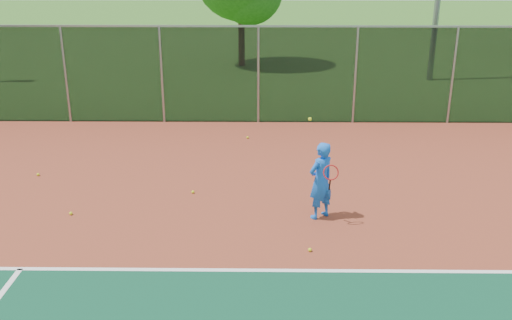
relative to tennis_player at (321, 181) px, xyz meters
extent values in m
cube|color=brown|center=(1.69, -3.11, -0.82)|extent=(30.00, 20.00, 0.02)
cube|color=black|center=(1.69, 6.89, 0.69)|extent=(30.00, 0.04, 3.00)
cube|color=gray|center=(1.69, 6.89, 2.19)|extent=(30.00, 0.06, 0.06)
imported|color=blue|center=(0.00, 0.00, 0.00)|extent=(0.70, 0.66, 1.61)
cylinder|color=black|center=(0.15, -0.25, 0.01)|extent=(0.03, 0.15, 0.27)
torus|color=#A51414|center=(0.15, -0.35, 0.31)|extent=(0.30, 0.13, 0.29)
sphere|color=#CBD418|center=(-0.25, 0.10, 1.25)|extent=(0.07, 0.07, 0.07)
sphere|color=#CBD418|center=(-0.30, -1.43, -0.77)|extent=(0.07, 0.07, 0.07)
sphere|color=#CBD418|center=(-5.13, 0.03, -0.77)|extent=(0.07, 0.07, 0.07)
sphere|color=#CBD418|center=(-6.61, 2.19, -0.77)|extent=(0.07, 0.07, 0.07)
sphere|color=#CBD418|center=(-1.61, 5.18, -0.77)|extent=(0.07, 0.07, 0.07)
sphere|color=#CBD418|center=(-2.73, 1.18, -0.77)|extent=(0.07, 0.07, 0.07)
sphere|color=#CBD418|center=(0.55, 3.79, -0.77)|extent=(0.07, 0.07, 0.07)
cylinder|color=#362213|center=(-2.18, 16.54, 0.41)|extent=(0.30, 0.30, 2.47)
camera|label=1|loc=(-1.17, -10.57, 4.32)|focal=40.00mm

